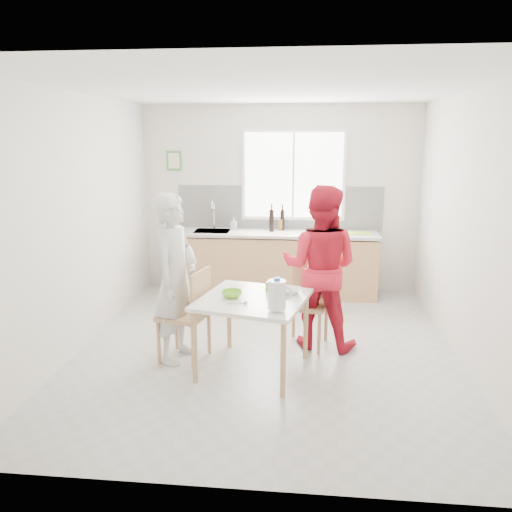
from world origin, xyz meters
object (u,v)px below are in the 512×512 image
Objects in this scene: dining_table at (253,305)px; bowl_white at (290,291)px; wine_bottle_a at (272,220)px; milk_jug at (277,294)px; person_red at (320,268)px; bowl_green at (232,294)px; wine_bottle_b at (282,220)px; person_white at (175,278)px; chair_left at (190,311)px; chair_far at (308,298)px.

bowl_white reaches higher than dining_table.
dining_table is at bearing -90.01° from wine_bottle_a.
bowl_white is 0.75× the size of milk_jug.
dining_table is at bearing 59.74° from person_red.
bowl_green is 2.68m from wine_bottle_b.
dining_table is 5.84× the size of bowl_green.
wine_bottle_b is at bearing -62.40° from person_red.
person_white is 1.53m from person_red.
wine_bottle_b reaches higher than chair_left.
chair_left is at bearing 160.76° from bowl_green.
dining_table is 5.46× the size of bowl_white.
person_red is at bearing 125.21° from chair_left.
wine_bottle_b is (-0.50, 1.96, 0.19)m from person_red.
person_red reaches higher than milk_jug.
bowl_green reaches higher than dining_table.
person_red reaches higher than bowl_green.
chair_left is 0.36m from person_white.
chair_far reaches higher than dining_table.
bowl_green is 0.62× the size of wine_bottle_a.
dining_table is 0.40m from bowl_white.
bowl_white is (0.56, 0.18, -0.01)m from bowl_green.
milk_jug is (0.25, -0.35, 0.23)m from dining_table.
chair_left is at bearing 164.43° from milk_jug.
bowl_white is at bearing -81.48° from wine_bottle_a.
wine_bottle_a is (0.00, 2.50, 0.41)m from dining_table.
chair_left is (-0.66, 0.16, -0.14)m from dining_table.
person_white is 2.64m from wine_bottle_b.
wine_bottle_b reaches higher than bowl_white.
person_white reaches higher than milk_jug.
dining_table is 0.69m from chair_left.
person_red is 8.28× the size of bowl_white.
chair_far reaches higher than bowl_white.
chair_far is at bearing 128.67° from chair_left.
chair_far is 2.03m from wine_bottle_b.
milk_jug is (-0.40, -1.03, 0.02)m from person_red.
chair_left is 2.50m from wine_bottle_a.
bowl_green is 0.58m from milk_jug.
milk_jug is at bearing -36.85° from bowl_green.
milk_jug is at bearing 74.43° from chair_left.
chair_left is at bearing -90.00° from person_white.
wine_bottle_a reaches higher than bowl_white.
person_red is at bearing 59.57° from bowl_white.
wine_bottle_a is at bearing -57.19° from person_red.
chair_left reaches higher than bowl_white.
bowl_green is at bearing -179.22° from dining_table.
bowl_green is 2.53m from wine_bottle_a.
wine_bottle_a reaches higher than wine_bottle_b.
dining_table is 0.85m from person_white.
wine_bottle_a is (0.80, 2.31, 0.22)m from person_white.
chair_far is 4.47× the size of bowl_white.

